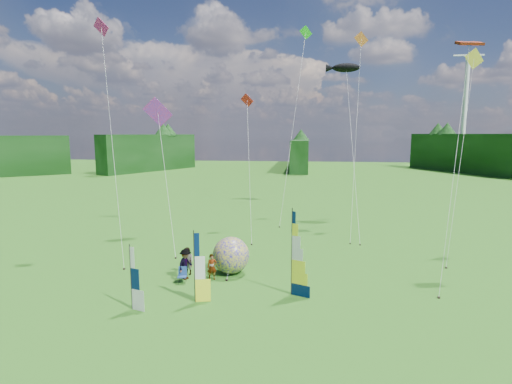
# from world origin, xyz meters

# --- Properties ---
(ground) EXTENTS (220.00, 220.00, 0.00)m
(ground) POSITION_xyz_m (0.00, 0.00, 0.00)
(ground) COLOR #39832B
(ground) RESTS_ON ground
(treeline_ring) EXTENTS (210.00, 210.00, 8.00)m
(treeline_ring) POSITION_xyz_m (0.00, 0.00, 4.00)
(treeline_ring) COLOR #214D1F
(treeline_ring) RESTS_ON ground
(turbine_right) EXTENTS (8.00, 1.20, 30.00)m
(turbine_right) POSITION_xyz_m (45.00, 102.00, 15.00)
(turbine_right) COLOR silver
(turbine_right) RESTS_ON ground
(feather_banner_main) EXTENTS (1.19, 0.59, 4.63)m
(feather_banner_main) POSITION_xyz_m (1.04, 3.18, 2.31)
(feather_banner_main) COLOR #071B48
(feather_banner_main) RESTS_ON ground
(side_banner_left) EXTENTS (1.02, 0.32, 3.70)m
(side_banner_left) POSITION_xyz_m (-3.88, 1.53, 1.85)
(side_banner_left) COLOR #FEFE26
(side_banner_left) RESTS_ON ground
(side_banner_far) EXTENTS (0.95, 0.37, 3.23)m
(side_banner_far) POSITION_xyz_m (-6.76, 0.29, 1.62)
(side_banner_far) COLOR white
(side_banner_far) RESTS_ON ground
(bol_inflatable) EXTENTS (2.59, 2.59, 2.31)m
(bol_inflatable) POSITION_xyz_m (-2.86, 6.10, 1.16)
(bol_inflatable) COLOR #120797
(bol_inflatable) RESTS_ON ground
(spectator_a) EXTENTS (0.66, 0.54, 1.56)m
(spectator_a) POSITION_xyz_m (-3.77, 4.84, 0.78)
(spectator_a) COLOR #66594C
(spectator_a) RESTS_ON ground
(spectator_b) EXTENTS (0.93, 0.78, 1.72)m
(spectator_b) POSITION_xyz_m (-5.48, 5.50, 0.86)
(spectator_b) COLOR #66594C
(spectator_b) RESTS_ON ground
(spectator_c) EXTENTS (0.79, 1.29, 1.88)m
(spectator_c) POSITION_xyz_m (-5.36, 4.71, 0.94)
(spectator_c) COLOR #66594C
(spectator_c) RESTS_ON ground
(spectator_d) EXTENTS (1.02, 1.03, 1.76)m
(spectator_d) POSITION_xyz_m (-3.44, 7.47, 0.88)
(spectator_d) COLOR #66594C
(spectator_d) RESTS_ON ground
(camp_chair) EXTENTS (0.62, 0.62, 0.95)m
(camp_chair) POSITION_xyz_m (-5.37, 4.04, 0.47)
(camp_chair) COLOR navy
(camp_chair) RESTS_ON ground
(kite_whale) EXTENTS (5.89, 16.88, 17.26)m
(kite_whale) POSITION_xyz_m (5.86, 20.26, 8.63)
(kite_whale) COLOR black
(kite_whale) RESTS_ON ground
(kite_rainbow_delta) EXTENTS (10.55, 13.51, 12.70)m
(kite_rainbow_delta) POSITION_xyz_m (-9.25, 12.40, 6.35)
(kite_rainbow_delta) COLOR #FF2A57
(kite_rainbow_delta) RESTS_ON ground
(kite_parafoil) EXTENTS (6.61, 10.22, 16.02)m
(kite_parafoil) POSITION_xyz_m (10.40, 7.05, 8.01)
(kite_parafoil) COLOR red
(kite_parafoil) RESTS_ON ground
(small_kite_red) EXTENTS (5.28, 10.00, 12.85)m
(small_kite_red) POSITION_xyz_m (-3.18, 16.33, 6.42)
(small_kite_red) COLOR red
(small_kite_red) RESTS_ON ground
(small_kite_orange) EXTENTS (5.23, 11.68, 18.74)m
(small_kite_orange) POSITION_xyz_m (5.97, 18.36, 9.37)
(small_kite_orange) COLOR orange
(small_kite_orange) RESTS_ON ground
(small_kite_yellow) EXTENTS (8.01, 10.65, 15.64)m
(small_kite_yellow) POSITION_xyz_m (12.56, 12.21, 7.82)
(small_kite_yellow) COLOR yellow
(small_kite_yellow) RESTS_ON ground
(small_kite_pink) EXTENTS (7.39, 8.87, 17.60)m
(small_kite_pink) POSITION_xyz_m (-11.63, 8.61, 8.80)
(small_kite_pink) COLOR #D72680
(small_kite_pink) RESTS_ON ground
(small_kite_green) EXTENTS (7.72, 13.32, 21.05)m
(small_kite_green) POSITION_xyz_m (0.33, 23.96, 10.53)
(small_kite_green) COLOR #19BF19
(small_kite_green) RESTS_ON ground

